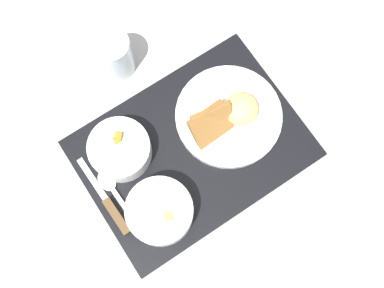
% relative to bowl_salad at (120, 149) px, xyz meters
% --- Properties ---
extents(ground_plane, '(4.00, 4.00, 0.00)m').
position_rel_bowl_salad_xyz_m(ground_plane, '(0.13, -0.05, -0.04)').
color(ground_plane, '#ADA89E').
extents(serving_tray, '(0.47, 0.37, 0.01)m').
position_rel_bowl_salad_xyz_m(serving_tray, '(0.13, -0.05, -0.04)').
color(serving_tray, black).
rests_on(serving_tray, ground_plane).
extents(bowl_salad, '(0.12, 0.12, 0.06)m').
position_rel_bowl_salad_xyz_m(bowl_salad, '(0.00, 0.00, 0.00)').
color(bowl_salad, white).
rests_on(bowl_salad, serving_tray).
extents(bowl_soup, '(0.13, 0.13, 0.06)m').
position_rel_bowl_salad_xyz_m(bowl_soup, '(0.02, -0.14, 0.01)').
color(bowl_soup, white).
rests_on(bowl_soup, serving_tray).
extents(plate_main, '(0.22, 0.22, 0.08)m').
position_rel_bowl_salad_xyz_m(plate_main, '(0.22, -0.03, -0.01)').
color(plate_main, white).
rests_on(plate_main, serving_tray).
extents(knife, '(0.04, 0.18, 0.02)m').
position_rel_bowl_salad_xyz_m(knife, '(-0.06, -0.10, -0.02)').
color(knife, silver).
rests_on(knife, serving_tray).
extents(spoon, '(0.05, 0.16, 0.01)m').
position_rel_bowl_salad_xyz_m(spoon, '(-0.04, -0.07, -0.03)').
color(spoon, silver).
rests_on(spoon, serving_tray).
extents(glass_water, '(0.07, 0.07, 0.11)m').
position_rel_bowl_salad_xyz_m(glass_water, '(0.07, 0.18, 0.00)').
color(glass_water, silver).
rests_on(glass_water, ground_plane).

